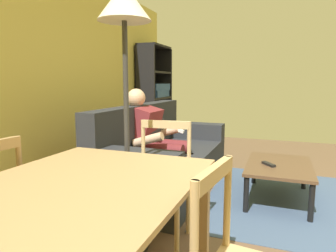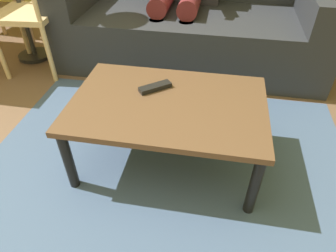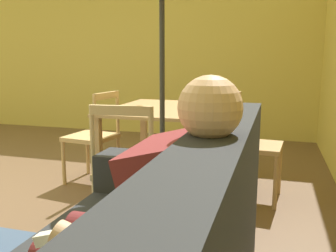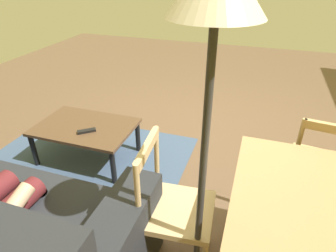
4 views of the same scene
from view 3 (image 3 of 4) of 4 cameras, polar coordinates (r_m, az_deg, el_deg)
wall_side at (r=6.10m, az=-7.00°, el=11.14°), size 0.12×6.18×2.56m
person_lounging at (r=1.36m, az=-3.88°, el=-15.90°), size 0.59×0.90×1.15m
dining_table at (r=3.27m, az=0.00°, el=0.88°), size 1.17×0.96×0.77m
dining_chair_near_wall at (r=3.18m, az=13.13°, el=-3.10°), size 0.45×0.45×0.91m
dining_chair_facing_couch at (r=2.47m, az=-6.00°, el=-7.03°), size 0.45×0.45×0.92m
dining_chair_by_doorway at (r=3.59m, az=-11.63°, el=-1.74°), size 0.47×0.47×0.89m
floor_lamp at (r=2.51m, az=-0.96°, el=19.06°), size 0.36×0.36×1.86m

